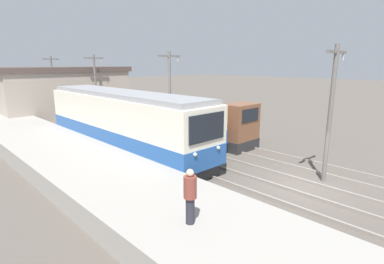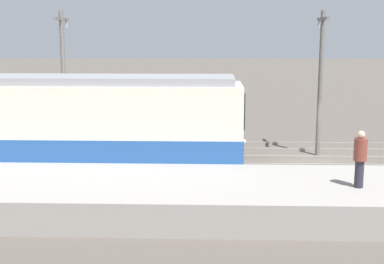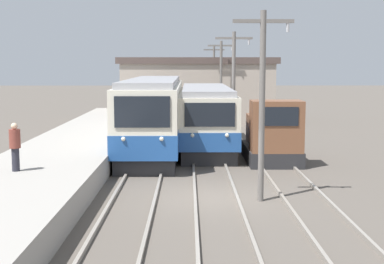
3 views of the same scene
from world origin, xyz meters
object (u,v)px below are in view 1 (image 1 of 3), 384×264
commuter_train_center (153,120)px  catenary_mast_distant (53,80)px  commuter_train_left (122,125)px  catenary_mast_far (96,84)px  person_on_platform (190,194)px  catenary_mast_near (331,109)px  shunting_locomotive (225,128)px  catenary_mast_mid (170,92)px

commuter_train_center → catenary_mast_distant: 22.68m
commuter_train_left → catenary_mast_distant: catenary_mast_distant is taller
catenary_mast_far → catenary_mast_distant: (0.00, 11.34, 0.00)m
person_on_platform → catenary_mast_distant: bearing=75.9°
catenary_mast_far → catenary_mast_near: bearing=-90.0°
catenary_mast_near → shunting_locomotive: bearing=78.6°
commuter_train_left → person_on_platform: 11.16m
catenary_mast_mid → catenary_mast_far: same height
catenary_mast_distant → person_on_platform: size_ratio=3.79×
shunting_locomotive → catenary_mast_near: size_ratio=0.72×
commuter_train_center → person_on_platform: bearing=-122.1°
commuter_train_center → person_on_platform: 12.99m
person_on_platform → shunting_locomotive: bearing=34.9°
catenary_mast_near → person_on_platform: bearing=176.8°
commuter_train_left → catenary_mast_mid: size_ratio=2.29×
person_on_platform → commuter_train_center: bearing=57.9°
catenary_mast_mid → person_on_platform: bearing=-127.7°
catenary_mast_far → catenary_mast_distant: 11.34m
shunting_locomotive → person_on_platform: bearing=-145.1°
catenary_mast_far → shunting_locomotive: bearing=-84.4°
catenary_mast_near → catenary_mast_far: bearing=90.0°
catenary_mast_near → catenary_mast_mid: (0.00, 11.34, 0.00)m
commuter_train_left → shunting_locomotive: bearing=-30.8°
catenary_mast_distant → shunting_locomotive: bearing=-86.8°
commuter_train_left → catenary_mast_distant: bearing=79.5°
commuter_train_center → catenary_mast_near: 11.73m
commuter_train_left → commuter_train_center: (2.80, 0.63, -0.19)m
catenary_mast_near → catenary_mast_distant: size_ratio=1.00×
shunting_locomotive → catenary_mast_distant: (-1.49, 26.64, 2.28)m
commuter_train_left → catenary_mast_far: size_ratio=2.29×
catenary_mast_far → person_on_platform: size_ratio=3.79×
catenary_mast_mid → commuter_train_center: bearing=175.0°
catenary_mast_near → catenary_mast_far: (0.00, 22.69, 0.00)m
commuter_train_left → catenary_mast_far: 12.71m
shunting_locomotive → catenary_mast_distant: size_ratio=0.72×
catenary_mast_distant → commuter_train_left: bearing=-100.5°
catenary_mast_mid → commuter_train_left: bearing=-173.4°
commuter_train_left → catenary_mast_near: bearing=-68.3°
catenary_mast_near → commuter_train_left: bearing=111.7°
commuter_train_center → shunting_locomotive: size_ratio=2.48×
catenary_mast_far → catenary_mast_distant: same height
commuter_train_center → catenary_mast_mid: bearing=-5.0°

